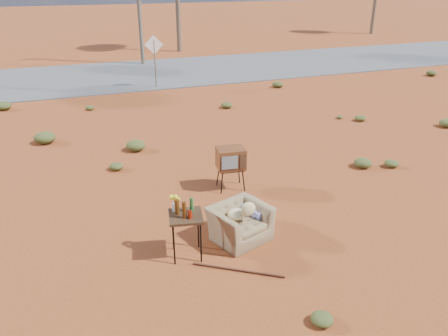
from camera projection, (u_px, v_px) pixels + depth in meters
name	position (u px, v px, depth m)	size (l,w,h in m)	color
ground	(220.00, 239.00, 8.05)	(140.00, 140.00, 0.00)	brown
highway	(112.00, 76.00, 20.86)	(140.00, 7.00, 0.04)	#565659
armchair	(243.00, 217.00, 7.98)	(1.28, 1.07, 0.87)	olive
tv_unit	(231.00, 159.00, 9.67)	(0.66, 0.56, 0.98)	black
side_table	(183.00, 213.00, 7.28)	(0.66, 0.66, 1.12)	#392414
rusty_bar	(238.00, 270.00, 7.18)	(0.04, 0.04, 1.54)	#4A2013
road_sign	(154.00, 52.00, 18.18)	(0.78, 0.06, 2.19)	brown
scrub_patch	(133.00, 154.00, 11.50)	(17.49, 8.07, 0.33)	#484F22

